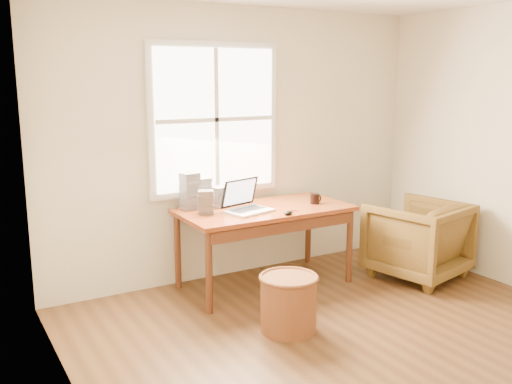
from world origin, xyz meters
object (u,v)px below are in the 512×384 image
desk (265,210)px  wicker_stool (288,304)px  armchair (417,239)px  laptop (249,194)px  coffee_mug (315,199)px  cd_stack_a (203,193)px

desk → wicker_stool: (-0.35, -0.95, -0.51)m
desk → armchair: (1.41, -0.56, -0.35)m
desk → armchair: size_ratio=1.92×
laptop → coffee_mug: laptop is taller
coffee_mug → cd_stack_a: cd_stack_a is taller
desk → wicker_stool: size_ratio=3.68×
armchair → wicker_stool: 1.81m
armchair → desk: bearing=-34.2°
wicker_stool → cd_stack_a: bearing=96.4°
desk → wicker_stool: desk is taller
cd_stack_a → laptop: bearing=-54.4°
desk → cd_stack_a: size_ratio=5.81×
armchair → cd_stack_a: 2.15m
wicker_stool → cd_stack_a: (-0.14, 1.25, 0.67)m
wicker_stool → coffee_mug: (0.85, 0.86, 0.58)m
desk → wicker_stool: bearing=-110.3°
coffee_mug → wicker_stool: bearing=-125.1°
armchair → wicker_stool: armchair is taller
desk → cd_stack_a: cd_stack_a is taller
armchair → coffee_mug: coffee_mug is taller
armchair → cd_stack_a: size_ratio=3.03×
laptop → coffee_mug: size_ratio=4.64×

